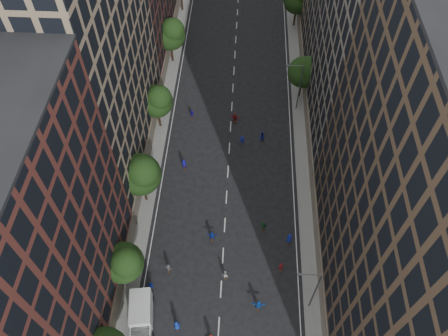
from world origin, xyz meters
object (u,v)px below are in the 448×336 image
(streetlamp_near, at_px, (314,289))
(cargo_van, at_px, (141,315))
(streetlamp_far, at_px, (299,85))
(skater_0, at_px, (177,325))

(streetlamp_near, distance_m, cargo_van, 19.81)
(streetlamp_far, xyz_separation_m, skater_0, (-15.15, -36.41, -4.30))
(streetlamp_near, bearing_deg, streetlamp_far, 90.00)
(cargo_van, distance_m, skater_0, 4.28)
(streetlamp_far, relative_size, cargo_van, 1.56)
(cargo_van, xyz_separation_m, skater_0, (4.15, -0.79, -0.68))
(streetlamp_near, bearing_deg, skater_0, -167.32)
(streetlamp_near, distance_m, skater_0, 16.11)
(cargo_van, bearing_deg, streetlamp_far, 53.45)
(streetlamp_far, bearing_deg, streetlamp_near, -90.00)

